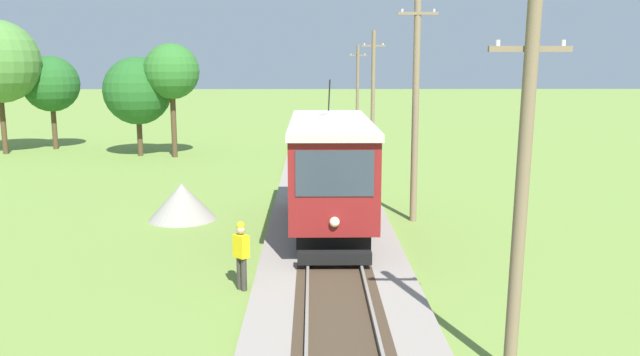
{
  "coord_description": "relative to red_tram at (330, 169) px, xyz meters",
  "views": [
    {
      "loc": [
        -0.6,
        -0.01,
        5.72
      ],
      "look_at": [
        -0.33,
        21.54,
        1.72
      ],
      "focal_mm": 35.57,
      "sensor_mm": 36.0,
      "label": 1
    }
  ],
  "objects": [
    {
      "name": "red_tram",
      "position": [
        0.0,
        0.0,
        0.0
      ],
      "size": [
        2.6,
        8.54,
        4.79
      ],
      "color": "maroon",
      "rests_on": "rail_right"
    },
    {
      "name": "utility_pole_near_tram",
      "position": [
        3.05,
        -9.78,
        1.26
      ],
      "size": [
        1.4,
        0.46,
        6.72
      ],
      "color": "#7A664C",
      "rests_on": "ground"
    },
    {
      "name": "utility_pole_mid",
      "position": [
        3.05,
        1.85,
        2.06
      ],
      "size": [
        1.4,
        0.45,
        8.32
      ],
      "color": "#7A664C",
      "rests_on": "ground"
    },
    {
      "name": "utility_pole_far",
      "position": [
        3.05,
        17.65,
        1.64
      ],
      "size": [
        1.4,
        0.38,
        7.48
      ],
      "color": "#7A664C",
      "rests_on": "ground"
    },
    {
      "name": "utility_pole_distant",
      "position": [
        3.05,
        30.63,
        1.38
      ],
      "size": [
        1.4,
        0.57,
        6.96
      ],
      "color": "#7A664C",
      "rests_on": "ground"
    },
    {
      "name": "gravel_pile",
      "position": [
        -5.35,
        2.05,
        -1.53
      ],
      "size": [
        2.47,
        2.47,
        1.34
      ],
      "primitive_type": "cone",
      "color": "gray",
      "rests_on": "ground"
    },
    {
      "name": "track_worker",
      "position": [
        -2.39,
        -5.25,
        -1.21
      ],
      "size": [
        0.44,
        0.43,
        1.78
      ],
      "rotation": [
        0.0,
        0.0,
        0.82
      ],
      "color": "#38332D",
      "rests_on": "ground"
    },
    {
      "name": "tree_left_near",
      "position": [
        -11.07,
        17.85,
        1.73
      ],
      "size": [
        4.04,
        4.04,
        5.95
      ],
      "color": "#4C3823",
      "rests_on": "ground"
    },
    {
      "name": "tree_left_far",
      "position": [
        -17.44,
        20.93,
        2.03
      ],
      "size": [
        3.58,
        3.58,
        6.03
      ],
      "color": "#4C3823",
      "rests_on": "ground"
    },
    {
      "name": "tree_right_far",
      "position": [
        -8.86,
        17.3,
        2.87
      ],
      "size": [
        3.27,
        3.27,
        6.73
      ],
      "color": "#4C3823",
      "rests_on": "ground"
    }
  ]
}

